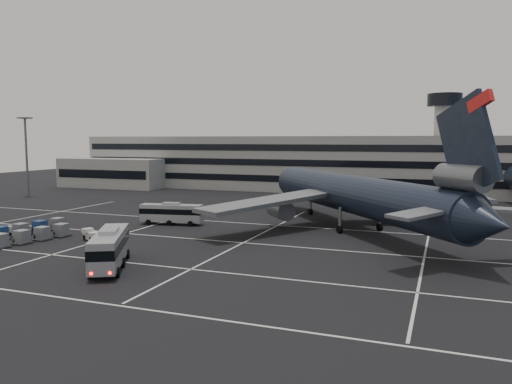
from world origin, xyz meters
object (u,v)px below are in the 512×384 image
tug_a (11,231)px  uld_cluster (26,232)px  bus_far (172,213)px  trijet_main (355,194)px  bus_near (110,247)px

tug_a → uld_cluster: 4.18m
bus_far → tug_a: size_ratio=4.77×
trijet_main → bus_near: bearing=-161.8°
bus_far → uld_cluster: bus_far is taller
bus_near → bus_far: bearing=78.1°
trijet_main → uld_cluster: trijet_main is taller
bus_near → tug_a: bearing=129.3°
trijet_main → bus_near: size_ratio=4.27×
bus_near → tug_a: (-23.87, 9.72, -1.63)m
bus_near → uld_cluster: (-19.91, 8.41, -1.34)m
bus_far → tug_a: bus_far is taller
trijet_main → bus_near: trijet_main is taller
bus_far → uld_cluster: (-12.35, -16.78, -1.02)m
bus_far → uld_cluster: bearing=133.8°
trijet_main → bus_far: bearing=152.2°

